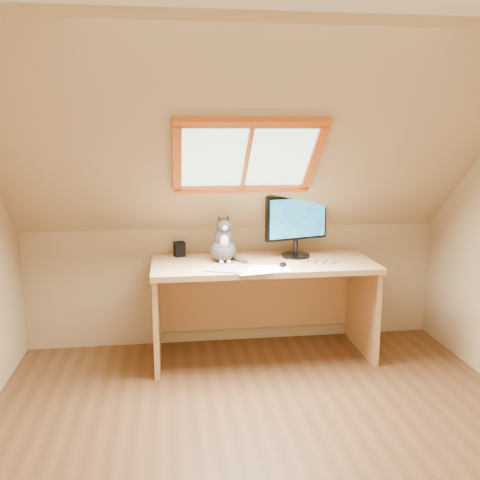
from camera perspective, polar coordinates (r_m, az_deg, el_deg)
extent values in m
plane|color=brown|center=(3.25, 3.55, -22.01)|extent=(3.50, 3.50, 0.00)
cube|color=tan|center=(1.21, 21.44, -18.48)|extent=(3.50, 0.02, 2.40)
cube|color=tan|center=(4.62, -0.59, -4.77)|extent=(3.50, 0.02, 1.00)
cube|color=tan|center=(3.67, 0.89, 10.03)|extent=(3.50, 1.56, 1.41)
cube|color=#B2E0CC|center=(3.75, 0.71, 8.99)|extent=(0.90, 0.53, 0.48)
cube|color=#DA5914|center=(3.75, 0.71, 8.99)|extent=(1.02, 0.64, 0.59)
cube|color=tan|center=(4.22, 2.43, -2.52)|extent=(1.74, 0.76, 0.04)
cube|color=tan|center=(4.28, -8.87, -8.02)|extent=(0.04, 0.68, 0.75)
cube|color=tan|center=(4.55, 12.92, -6.97)|extent=(0.04, 0.68, 0.75)
cube|color=tan|center=(4.67, 1.63, -6.23)|extent=(1.64, 0.03, 0.52)
cylinder|color=black|center=(4.38, 5.94, -1.66)|extent=(0.23, 0.23, 0.02)
cylinder|color=black|center=(4.36, 5.96, -0.72)|extent=(0.04, 0.04, 0.12)
cube|color=black|center=(4.32, 6.02, 2.38)|extent=(0.53, 0.19, 0.35)
cube|color=#0220B6|center=(4.29, 6.21, 2.33)|extent=(0.48, 0.15, 0.31)
ellipsoid|color=#4A4441|center=(4.20, -1.85, -1.06)|extent=(0.22, 0.26, 0.18)
ellipsoid|color=#4A4441|center=(4.17, -1.83, 0.26)|extent=(0.14, 0.14, 0.19)
ellipsoid|color=silver|center=(4.11, -1.68, -0.16)|extent=(0.07, 0.04, 0.11)
ellipsoid|color=#4A4441|center=(4.10, -1.73, 1.62)|extent=(0.11, 0.10, 0.10)
sphere|color=silver|center=(4.06, -1.62, 1.28)|extent=(0.04, 0.04, 0.04)
cone|color=#4A4441|center=(4.11, -2.24, 2.31)|extent=(0.05, 0.05, 0.06)
cone|color=#4A4441|center=(4.12, -1.33, 2.34)|extent=(0.05, 0.05, 0.06)
cube|color=black|center=(4.39, -6.48, -0.97)|extent=(0.10, 0.10, 0.12)
cube|color=#B2B2B7|center=(3.95, -1.51, -3.10)|extent=(0.34, 0.30, 0.01)
ellipsoid|color=black|center=(4.05, 4.60, -2.62)|extent=(0.09, 0.11, 0.03)
cube|color=white|center=(3.96, 1.86, -3.14)|extent=(0.33, 0.27, 0.00)
cube|color=white|center=(3.96, 1.86, -3.12)|extent=(0.32, 0.24, 0.00)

